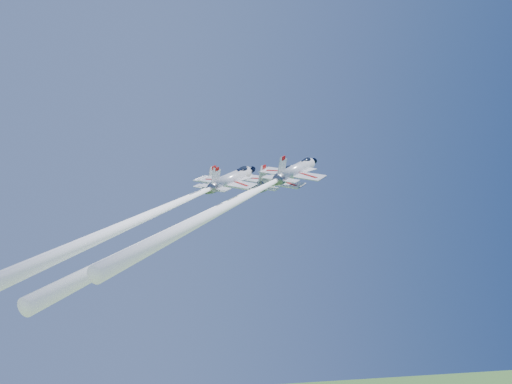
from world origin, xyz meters
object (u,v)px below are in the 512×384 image
object	(u,v)px
jet_left	(167,207)
jet_slot	(170,206)
jet_lead	(216,210)
jet_right	(247,196)

from	to	relation	value
jet_left	jet_slot	xyz separation A→B (m)	(-0.63, -8.31, -0.77)
jet_slot	jet_lead	bearing A→B (deg)	77.58
jet_lead	jet_slot	size ratio (longest dim) A/B	1.27
jet_lead	jet_right	distance (m)	5.87
jet_lead	jet_right	xyz separation A→B (m)	(3.49, -4.43, 1.62)
jet_lead	jet_slot	bearing A→B (deg)	-102.42
jet_lead	jet_right	bearing A→B (deg)	-12.16
jet_right	jet_left	bearing A→B (deg)	-174.42
jet_lead	jet_right	size ratio (longest dim) A/B	1.18
jet_right	jet_lead	bearing A→B (deg)	167.84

